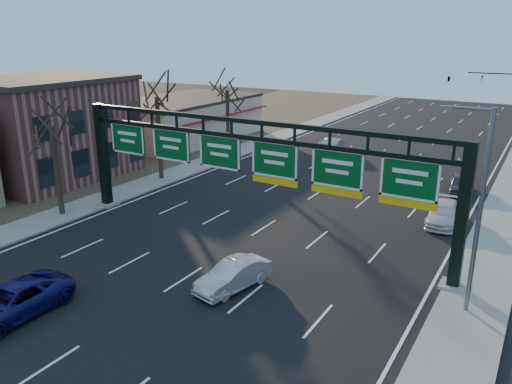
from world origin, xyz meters
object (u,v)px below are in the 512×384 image
Objects in this scene: sign_gantry at (249,164)px; car_white_wagon at (443,214)px; car_blue_suv at (13,301)px; car_silver_sedan at (233,275)px.

car_white_wagon is at bearing 42.71° from sign_gantry.
sign_gantry is 4.73× the size of car_blue_suv.
car_blue_suv is at bearing -121.85° from car_silver_sedan.
sign_gantry is 13.30m from car_white_wagon.
car_blue_suv is (-4.32, -12.44, -3.91)m from sign_gantry.
car_silver_sedan is 0.90× the size of car_white_wagon.
sign_gantry is 5.39× the size of car_white_wagon.
sign_gantry reaches higher than car_white_wagon.
car_silver_sedan is at bearing -121.00° from car_white_wagon.
car_blue_suv is at bearing -127.98° from car_white_wagon.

